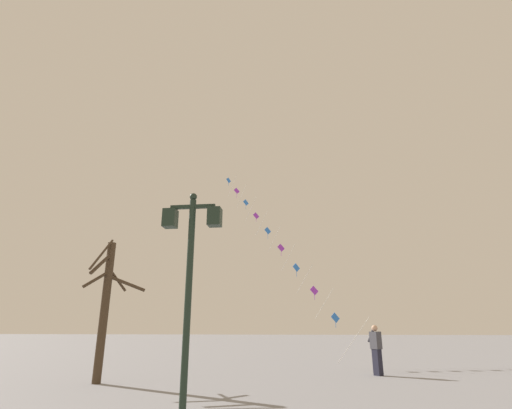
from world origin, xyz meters
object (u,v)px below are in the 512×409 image
(kite_train, at_px, (274,238))
(bare_tree, at_px, (105,304))
(kite_flyer, at_px, (376,348))
(twin_lantern_lamp_post, at_px, (190,254))

(kite_train, bearing_deg, bare_tree, -115.47)
(kite_flyer, bearing_deg, twin_lantern_lamp_post, 114.61)
(twin_lantern_lamp_post, distance_m, kite_flyer, 9.13)
(twin_lantern_lamp_post, xyz_separation_m, kite_train, (0.73, 14.08, 3.46))
(kite_train, height_order, kite_flyer, kite_train)
(kite_train, bearing_deg, kite_flyer, -58.21)
(twin_lantern_lamp_post, relative_size, kite_flyer, 2.60)
(kite_train, height_order, bare_tree, kite_train)
(twin_lantern_lamp_post, height_order, kite_train, kite_train)
(kite_flyer, relative_size, bare_tree, 0.39)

